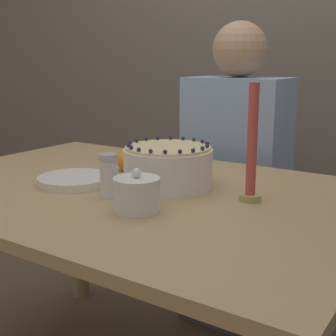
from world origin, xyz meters
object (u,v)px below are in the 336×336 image
at_px(cake, 168,167).
at_px(person_man_blue_shirt, 235,194).
at_px(sugar_bowl, 137,194).
at_px(sugar_shaker, 109,175).
at_px(candle, 252,153).

bearing_deg(cake, person_man_blue_shirt, 96.72).
xyz_separation_m(cake, person_man_blue_shirt, (-0.07, 0.61, -0.24)).
distance_m(sugar_bowl, sugar_shaker, 0.15).
bearing_deg(sugar_shaker, candle, 28.58).
bearing_deg(candle, sugar_shaker, -151.42).
distance_m(cake, sugar_bowl, 0.24).
bearing_deg(person_man_blue_shirt, candle, 118.64).
height_order(candle, person_man_blue_shirt, person_man_blue_shirt).
bearing_deg(sugar_bowl, person_man_blue_shirt, 99.19).
xyz_separation_m(candle, person_man_blue_shirt, (-0.33, 0.60, -0.31)).
distance_m(candle, person_man_blue_shirt, 0.76).
bearing_deg(candle, cake, -179.16).
relative_size(cake, candle, 0.84).
relative_size(sugar_bowl, candle, 0.37).
height_order(cake, sugar_bowl, cake).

